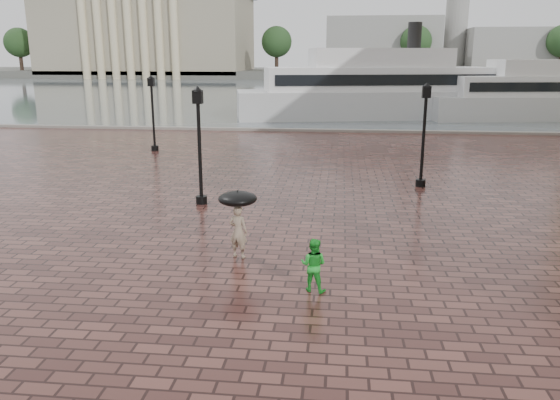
% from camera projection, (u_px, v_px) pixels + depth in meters
% --- Properties ---
extents(ground, '(300.00, 300.00, 0.00)m').
position_uv_depth(ground, '(365.00, 336.00, 11.28)').
color(ground, '#341A17').
rests_on(ground, ground).
extents(harbour_water, '(240.00, 240.00, 0.00)m').
position_uv_depth(harbour_water, '(345.00, 89.00, 99.72)').
color(harbour_water, '#4B555B').
rests_on(harbour_water, ground).
extents(quay_edge, '(80.00, 0.60, 0.30)m').
position_uv_depth(quay_edge, '(349.00, 132.00, 42.04)').
color(quay_edge, slate).
rests_on(quay_edge, ground).
extents(far_shore, '(300.00, 60.00, 2.00)m').
position_uv_depth(far_shore, '(344.00, 73.00, 164.83)').
color(far_shore, '#4C4C47').
rests_on(far_shore, ground).
extents(museum, '(57.00, 32.50, 26.00)m').
position_uv_depth(museum, '(148.00, 26.00, 152.63)').
color(museum, gray).
rests_on(museum, ground).
extents(distant_skyline, '(102.50, 22.00, 33.00)m').
position_uv_depth(distant_skyline, '(523.00, 42.00, 147.93)').
color(distant_skyline, gray).
rests_on(distant_skyline, ground).
extents(far_trees, '(188.00, 8.00, 13.50)m').
position_uv_depth(far_trees, '(345.00, 42.00, 141.55)').
color(far_trees, '#2D2119').
rests_on(far_trees, ground).
extents(street_lamps, '(15.44, 12.44, 4.40)m').
position_uv_depth(street_lamps, '(248.00, 128.00, 25.96)').
color(street_lamps, black).
rests_on(street_lamps, ground).
extents(adult_pedestrian, '(0.64, 0.51, 1.54)m').
position_uv_depth(adult_pedestrian, '(238.00, 232.00, 15.57)').
color(adult_pedestrian, gray).
rests_on(adult_pedestrian, ground).
extents(child_pedestrian, '(0.76, 0.65, 1.35)m').
position_uv_depth(child_pedestrian, '(313.00, 265.00, 13.34)').
color(child_pedestrian, green).
rests_on(child_pedestrian, ground).
extents(ferry_near, '(27.32, 11.88, 8.72)m').
position_uv_depth(ferry_near, '(379.00, 90.00, 51.44)').
color(ferry_near, '#B8B8B8').
rests_on(ferry_near, ground).
extents(ferry_far, '(23.04, 8.78, 7.37)m').
position_uv_depth(ferry_far, '(550.00, 95.00, 50.28)').
color(ferry_far, '#B8B8B8').
rests_on(ferry_far, ground).
extents(umbrella, '(1.10, 1.10, 1.10)m').
position_uv_depth(umbrella, '(238.00, 199.00, 15.32)').
color(umbrella, black).
rests_on(umbrella, ground).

